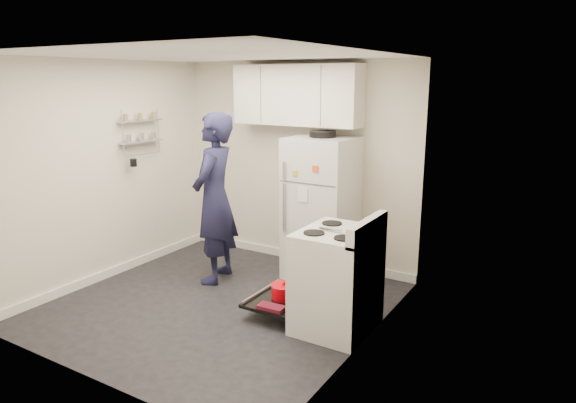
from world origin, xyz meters
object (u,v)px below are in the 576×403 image
Objects in this scene: open_oven_door at (283,296)px; refrigerator at (322,208)px; person at (215,199)px; electric_range at (336,281)px.

refrigerator reaches higher than open_oven_door.
refrigerator is 1.23m from person.
electric_range is 1.82m from person.
person is (-1.13, 0.37, 0.79)m from open_oven_door.
open_oven_door is at bearing 179.67° from electric_range.
person is at bearing 161.81° from open_oven_door.
person reaches higher than electric_range.
electric_range is at bearing -0.33° from open_oven_door.
refrigerator is at bearing 110.75° from person.
person is at bearing 167.66° from electric_range.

